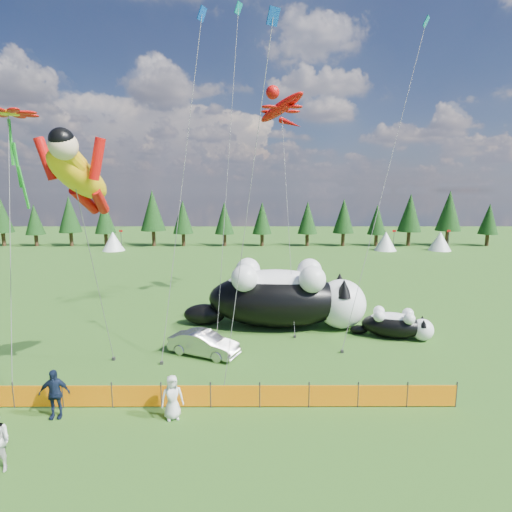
% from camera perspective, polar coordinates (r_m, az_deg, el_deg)
% --- Properties ---
extents(ground, '(160.00, 160.00, 0.00)m').
position_cam_1_polar(ground, '(20.26, -8.44, -16.33)').
color(ground, '#143C0B').
rests_on(ground, ground).
extents(safety_fence, '(22.06, 0.06, 1.10)m').
position_cam_1_polar(safety_fence, '(17.40, -9.97, -19.08)').
color(safety_fence, '#262626').
rests_on(safety_fence, ground).
extents(tree_line, '(90.00, 4.00, 8.00)m').
position_cam_1_polar(tree_line, '(63.30, -2.70, 5.04)').
color(tree_line, black).
rests_on(tree_line, ground).
extents(festival_tents, '(50.00, 3.20, 2.80)m').
position_cam_1_polar(festival_tents, '(59.09, 7.83, 2.12)').
color(festival_tents, white).
rests_on(festival_tents, ground).
extents(cat_large, '(11.82, 4.71, 4.27)m').
position_cam_1_polar(cat_large, '(25.90, 4.10, -5.71)').
color(cat_large, black).
rests_on(cat_large, ground).
extents(cat_small, '(4.71, 2.66, 1.74)m').
position_cam_1_polar(cat_small, '(25.64, 19.38, -9.19)').
color(cat_small, black).
rests_on(cat_small, ground).
extents(car, '(4.08, 2.78, 1.27)m').
position_cam_1_polar(car, '(22.07, -7.46, -12.29)').
color(car, '#A9A9AD').
rests_on(car, ground).
extents(spectator_c, '(1.22, 0.74, 1.97)m').
position_cam_1_polar(spectator_c, '(18.08, -26.86, -17.14)').
color(spectator_c, '#131D34').
rests_on(spectator_c, ground).
extents(spectator_e, '(0.98, 0.79, 1.75)m').
position_cam_1_polar(spectator_e, '(16.62, -11.88, -19.14)').
color(spectator_e, silver).
rests_on(spectator_e, ground).
extents(superhero_kite, '(4.49, 5.88, 11.44)m').
position_cam_1_polar(superhero_kite, '(17.71, -23.98, 10.40)').
color(superhero_kite, '#E8AF0C').
rests_on(superhero_kite, ground).
extents(gecko_kite, '(6.23, 9.78, 16.26)m').
position_cam_1_polar(gecko_kite, '(30.01, 3.62, 20.39)').
color(gecko_kite, red).
rests_on(gecko_kite, ground).
extents(flower_kite, '(4.40, 7.74, 14.05)m').
position_cam_1_polar(flower_kite, '(25.52, -31.87, 16.62)').
color(flower_kite, red).
rests_on(flower_kite, ground).
extents(diamond_kite_a, '(2.33, 4.12, 18.68)m').
position_cam_1_polar(diamond_kite_a, '(24.04, -8.09, 28.68)').
color(diamond_kite_a, '#0B42A9').
rests_on(diamond_kite_a, ground).
extents(diamond_kite_b, '(6.94, 8.28, 22.05)m').
position_cam_1_polar(diamond_kite_b, '(31.13, 22.41, 26.08)').
color(diamond_kite_b, '#0B8987').
rests_on(diamond_kite_b, ground).
extents(diamond_kite_c, '(2.68, 1.59, 16.50)m').
position_cam_1_polar(diamond_kite_c, '(18.70, 2.00, 28.28)').
color(diamond_kite_c, '#0B42A9').
rests_on(diamond_kite_c, ground).
extents(diamond_kite_d, '(1.63, 6.11, 21.58)m').
position_cam_1_polar(diamond_kite_d, '(30.16, -2.72, 29.71)').
color(diamond_kite_d, '#0B8987').
rests_on(diamond_kite_d, ground).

